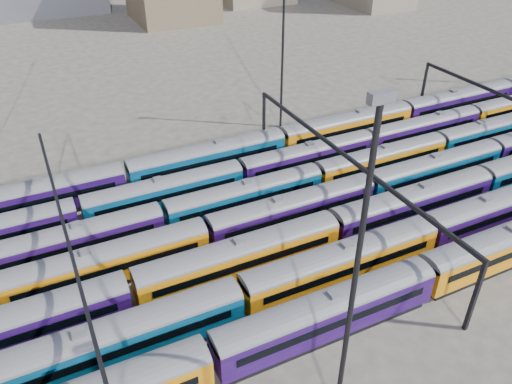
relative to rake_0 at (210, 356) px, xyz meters
name	(u,v)px	position (x,y,z in m)	size (l,w,h in m)	color
ground	(264,235)	(12.19, 15.00, -2.76)	(500.00, 500.00, 0.00)	#48433D
rake_0	(210,356)	(0.00, 0.00, 0.00)	(127.96, 3.12, 5.26)	black
rake_1	(428,230)	(26.32, 5.00, 0.01)	(128.41, 3.13, 5.28)	black
rake_2	(240,255)	(7.05, 10.00, 0.02)	(150.25, 3.14, 5.29)	black
rake_3	(206,232)	(5.47, 15.00, -0.11)	(123.03, 3.00, 5.05)	black
rake_4	(245,194)	(12.20, 20.00, -0.21)	(138.09, 2.89, 4.85)	black
rake_5	(240,171)	(13.88, 25.00, -0.22)	(117.94, 2.88, 4.84)	black
rake_6	(281,140)	(22.42, 30.00, 0.06)	(130.66, 3.19, 5.37)	black
gantry_1	(66,235)	(-7.81, 15.00, 4.03)	(0.35, 40.35, 8.03)	black
gantry_2	(344,163)	(22.19, 15.00, 4.03)	(0.35, 40.35, 8.03)	black
mast_2	(356,275)	(7.19, -7.00, 11.21)	(1.40, 0.50, 25.60)	black
mast_3	(283,38)	(27.19, 39.00, 11.21)	(1.40, 0.50, 25.60)	black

